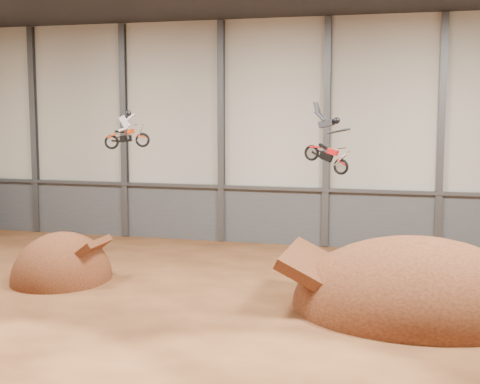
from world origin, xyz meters
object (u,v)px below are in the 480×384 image
object	(u,v)px
takeoff_ramp	(62,280)
fmx_rider_a	(127,128)
landing_ramp	(416,308)
fmx_rider_b	(324,138)

from	to	relation	value
takeoff_ramp	fmx_rider_a	bearing A→B (deg)	19.07
landing_ramp	fmx_rider_a	distance (m)	15.89
takeoff_ramp	fmx_rider_a	size ratio (longest dim) A/B	2.51
takeoff_ramp	fmx_rider_b	world-z (taller)	fmx_rider_b
fmx_rider_b	fmx_rider_a	bearing A→B (deg)	-157.77
takeoff_ramp	fmx_rider_a	distance (m)	8.27
landing_ramp	fmx_rider_a	xyz separation A→B (m)	(-13.89, 1.61, 7.55)
takeoff_ramp	landing_ramp	size ratio (longest dim) A/B	0.52
fmx_rider_a	fmx_rider_b	world-z (taller)	fmx_rider_b
takeoff_ramp	fmx_rider_b	size ratio (longest dim) A/B	1.77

